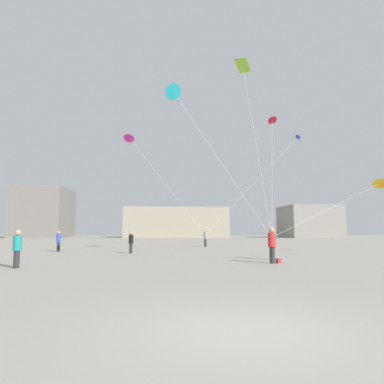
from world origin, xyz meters
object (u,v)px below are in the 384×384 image
at_px(person_in_black, 131,241).
at_px(kite_cobalt_diamond, 295,141).
at_px(person_in_red, 272,244).
at_px(person_in_teal, 17,247).
at_px(kite_crimson_diamond, 272,122).
at_px(person_in_blue, 59,240).
at_px(kite_cyan_diamond, 174,93).
at_px(building_centre_hall, 176,223).
at_px(person_in_yellow, 272,243).
at_px(building_right_hall, 309,222).
at_px(handbag_beside_flyer, 278,261).
at_px(kite_amber_diamond, 380,184).
at_px(kite_magenta_diamond, 130,139).
at_px(kite_lime_delta, 243,67).
at_px(person_in_grey, 205,237).
at_px(building_left_hall, 44,213).

bearing_deg(person_in_black, kite_cobalt_diamond, -154.88).
xyz_separation_m(person_in_red, person_in_teal, (-12.24, -1.82, -0.08)).
distance_m(kite_crimson_diamond, kite_cobalt_diamond, 14.84).
relative_size(person_in_red, person_in_blue, 1.11).
relative_size(kite_cyan_diamond, building_centre_hall, 0.30).
xyz_separation_m(person_in_red, building_centre_hall, (-4.90, 80.16, 3.04)).
bearing_deg(person_in_blue, kite_crimson_diamond, -72.71).
bearing_deg(person_in_blue, person_in_yellow, -102.09).
bearing_deg(kite_cyan_diamond, building_right_hall, 63.72).
distance_m(kite_crimson_diamond, handbag_beside_flyer, 15.65).
bearing_deg(building_centre_hall, person_in_blue, -98.04).
xyz_separation_m(person_in_teal, person_in_yellow, (12.85, 3.98, 0.05)).
xyz_separation_m(person_in_black, person_in_blue, (-6.23, 2.49, 0.02)).
relative_size(kite_crimson_diamond, kite_cobalt_diamond, 0.82).
relative_size(kite_amber_diamond, handbag_beside_flyer, 30.72).
height_order(person_in_yellow, kite_magenta_diamond, kite_magenta_diamond).
height_order(kite_magenta_diamond, kite_cobalt_diamond, kite_cobalt_diamond).
bearing_deg(person_in_black, kite_lime_delta, 145.84).
xyz_separation_m(person_in_red, person_in_black, (-8.42, 8.61, -0.12)).
distance_m(person_in_teal, kite_magenta_diamond, 26.36).
height_order(person_in_red, person_in_teal, person_in_red).
distance_m(kite_lime_delta, handbag_beside_flyer, 14.54).
bearing_deg(person_in_grey, kite_crimson_diamond, 122.82).
bearing_deg(kite_lime_delta, kite_crimson_diamond, 55.51).
xyz_separation_m(person_in_yellow, building_left_hall, (-41.52, 75.92, 5.66)).
bearing_deg(kite_crimson_diamond, building_centre_hall, 96.77).
xyz_separation_m(kite_crimson_diamond, building_right_hall, (27.77, 63.02, -6.91)).
relative_size(kite_amber_diamond, building_right_hall, 0.68).
bearing_deg(person_in_red, kite_cobalt_diamond, -97.48).
height_order(person_in_teal, kite_lime_delta, kite_lime_delta).
height_order(person_in_teal, building_centre_hall, building_centre_hall).
bearing_deg(person_in_red, building_right_hall, -97.68).
relative_size(kite_lime_delta, building_left_hall, 0.71).
bearing_deg(building_right_hall, person_in_red, -112.85).
bearing_deg(person_in_black, person_in_blue, -36.45).
height_order(person_in_teal, kite_amber_diamond, kite_amber_diamond).
bearing_deg(handbag_beside_flyer, person_in_red, -164.05).
height_order(person_in_black, kite_cobalt_diamond, kite_cobalt_diamond).
height_order(person_in_grey, kite_cobalt_diamond, kite_cobalt_diamond).
distance_m(person_in_red, person_in_teal, 12.37).
relative_size(kite_amber_diamond, building_centre_hall, 0.35).
xyz_separation_m(person_in_black, kite_lime_delta, (8.24, -2.92, 12.64)).
height_order(person_in_grey, kite_lime_delta, kite_lime_delta).
bearing_deg(person_in_yellow, kite_crimson_diamond, -32.09).
xyz_separation_m(person_in_red, person_in_blue, (-14.65, 11.10, -0.10)).
height_order(person_in_grey, person_in_blue, person_in_grey).
bearing_deg(person_in_teal, kite_crimson_diamond, -124.82).
relative_size(building_centre_hall, building_right_hall, 1.96).
xyz_separation_m(building_left_hall, building_right_hall, (72.00, -4.27, -2.42)).
bearing_deg(person_in_black, kite_amber_diamond, 157.08).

